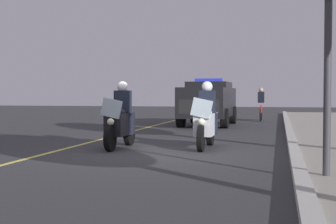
{
  "coord_description": "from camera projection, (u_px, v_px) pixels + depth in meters",
  "views": [
    {
      "loc": [
        11.32,
        2.95,
        1.41
      ],
      "look_at": [
        -1.79,
        0.0,
        0.9
      ],
      "focal_mm": 53.09,
      "sensor_mm": 36.0,
      "label": 1
    }
  ],
  "objects": [
    {
      "name": "ground_plane",
      "position": [
        151.0,
        153.0,
        11.74
      ],
      "size": [
        80.0,
        80.0,
        0.0
      ],
      "primitive_type": "plane",
      "color": "#333335"
    },
    {
      "name": "traffic_light",
      "position": [
        329.0,
        4.0,
        7.78
      ],
      "size": [
        0.38,
        0.28,
        3.71
      ],
      "color": "#38383D",
      "rests_on": "sidewalk_strip"
    },
    {
      "name": "police_suv",
      "position": [
        208.0,
        101.0,
        21.64
      ],
      "size": [
        4.93,
        2.13,
        2.05
      ],
      "color": "black",
      "rests_on": "ground"
    },
    {
      "name": "police_motorcycle_lead_right",
      "position": [
        206.0,
        121.0,
        12.67
      ],
      "size": [
        2.14,
        0.56,
        1.72
      ],
      "color": "black",
      "rests_on": "ground"
    },
    {
      "name": "cyclist_background",
      "position": [
        261.0,
        104.0,
        25.25
      ],
      "size": [
        1.76,
        0.32,
        1.69
      ],
      "color": "black",
      "rests_on": "ground"
    },
    {
      "name": "lane_stripe_center",
      "position": [
        59.0,
        150.0,
        12.25
      ],
      "size": [
        48.0,
        0.12,
        0.01
      ],
      "primitive_type": "cube",
      "color": "#E0D14C",
      "rests_on": "ground"
    },
    {
      "name": "curb_strip",
      "position": [
        295.0,
        153.0,
        11.01
      ],
      "size": [
        48.0,
        0.24,
        0.15
      ],
      "primitive_type": "cube",
      "color": "#B7B5AD",
      "rests_on": "ground"
    },
    {
      "name": "police_motorcycle_lead_left",
      "position": [
        120.0,
        121.0,
        12.69
      ],
      "size": [
        2.14,
        0.56,
        1.72
      ],
      "color": "black",
      "rests_on": "ground"
    }
  ]
}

